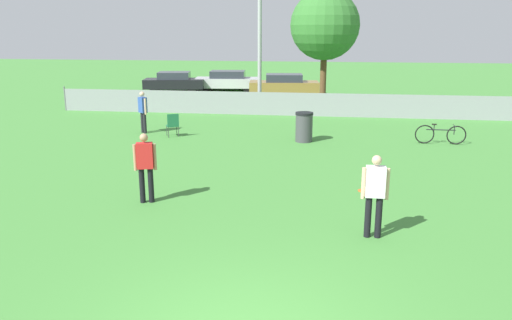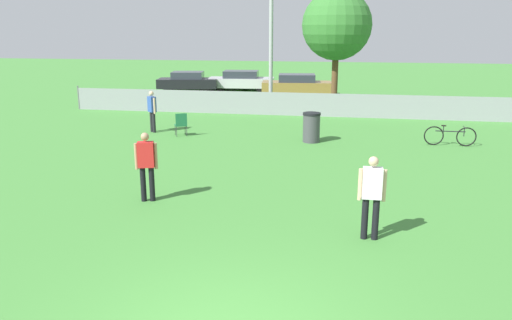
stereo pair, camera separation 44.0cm
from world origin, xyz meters
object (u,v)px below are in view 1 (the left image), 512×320
Objects in this scene: spectator_in_blue at (143,110)px; bicycle_sideline at (441,134)px; parked_car_silver at (228,81)px; player_thrower_red at (145,164)px; trash_bin at (304,127)px; tree_near_pole at (325,25)px; frisbee_disc at (363,191)px; folding_chair_sideline at (173,124)px; light_pole at (260,18)px; parked_car_tan at (284,85)px; parked_car_dark at (174,82)px; player_receiver_white at (375,191)px.

bicycle_sideline is at bearing -140.46° from spectator_in_blue.
bicycle_sideline is at bearing -59.72° from parked_car_silver.
player_thrower_red is 1.55× the size of trash_bin.
tree_near_pole reaches higher than frisbee_disc.
tree_near_pole is at bearing -152.51° from folding_chair_sideline.
light_pole is 4.27× the size of bicycle_sideline.
tree_near_pole is 10.34m from folding_chair_sideline.
folding_chair_sideline is 0.51× the size of bicycle_sideline.
parked_car_tan is (0.75, 5.86, -3.88)m from light_pole.
light_pole is 14.60m from frisbee_disc.
light_pole is 7.01× the size of trash_bin.
parked_car_tan reaches higher than frisbee_disc.
light_pole is 8.43× the size of folding_chair_sideline.
parked_car_tan is at bearing 82.75° from light_pole.
bicycle_sideline is (4.32, -7.76, -3.83)m from tree_near_pole.
parked_car_dark is at bearing 147.60° from tree_near_pole.
parked_car_silver is at bearing 107.06° from player_receiver_white.
parked_car_tan is at bearing 98.20° from trash_bin.
player_receiver_white is 25.13m from parked_car_silver.
bicycle_sideline is 14.75m from parked_car_tan.
parked_car_silver is (-10.78, 15.08, 0.30)m from bicycle_sideline.
parked_car_dark reaches higher than frisbee_disc.
player_thrower_red reaches higher than parked_car_tan.
parked_car_silver is 4.46m from parked_car_tan.
light_pole reaches higher than tree_near_pole.
trash_bin is 17.08m from parked_car_dark.
player_thrower_red is 1.00× the size of player_receiver_white.
player_thrower_red is at bearing -137.39° from bicycle_sideline.
parked_car_silver is (-7.70, 23.92, -0.30)m from player_receiver_white.
bicycle_sideline reaches higher than frisbee_disc.
trash_bin is at bearing -176.51° from bicycle_sideline.
folding_chair_sideline reaches higher than frisbee_disc.
light_pole reaches higher than bicycle_sideline.
trash_bin is at bearing 107.64° from frisbee_disc.
folding_chair_sideline is at bearing 178.42° from trash_bin.
folding_chair_sideline is 15.24m from parked_car_silver.
parked_car_tan is at bearing -130.49° from folding_chair_sideline.
tree_near_pole reaches higher than bicycle_sideline.
light_pole is at bearing 108.75° from frisbee_disc.
player_thrower_red is at bearing -162.86° from frisbee_disc.
parked_car_silver is at bearing 110.16° from frisbee_disc.
tree_near_pole is at bearing 119.33° from bicycle_sideline.
tree_near_pole is at bearing -91.70° from spectator_in_blue.
frisbee_disc is (0.00, 2.93, -0.94)m from player_receiver_white.
trash_bin is at bearing -88.08° from parked_car_tan.
parked_car_dark reaches higher than folding_chair_sideline.
frisbee_disc is 5.94m from trash_bin.
light_pole reaches higher than folding_chair_sideline.
frisbee_disc is 22.37m from parked_car_silver.
trash_bin is 0.24× the size of parked_car_tan.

